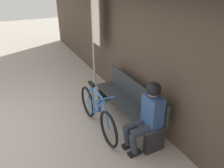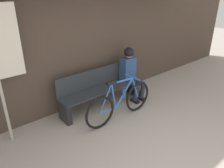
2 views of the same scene
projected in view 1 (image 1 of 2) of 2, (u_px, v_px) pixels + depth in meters
storefront_wall at (132, 29)px, 4.29m from camera, size 12.00×0.56×3.20m
park_bench_near at (129, 103)px, 4.23m from camera, size 1.95×0.42×0.83m
bicycle at (97, 113)px, 4.01m from camera, size 1.62×0.40×0.87m
person_seated at (148, 112)px, 3.45m from camera, size 0.34×0.59×1.19m
banner_pole at (95, 30)px, 5.20m from camera, size 0.45×0.05×2.23m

